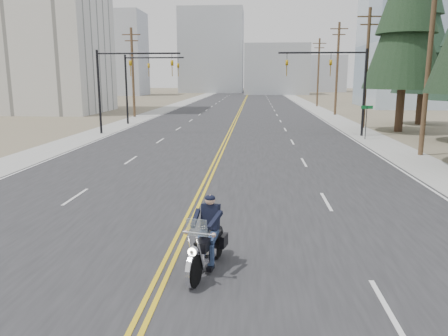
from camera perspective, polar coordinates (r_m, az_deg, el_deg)
road at (r=74.73m, az=2.40°, el=8.09°), size 20.00×200.00×0.01m
sidewalk_left at (r=75.94m, az=-6.39°, el=8.08°), size 3.00×200.00×0.01m
sidewalk_right at (r=75.27m, az=11.27°, el=7.90°), size 3.00×200.00×0.01m
traffic_mast_left at (r=38.22m, az=-13.21°, el=11.72°), size 7.10×0.26×7.00m
traffic_mast_right at (r=37.17m, az=14.89°, el=11.65°), size 7.10×0.26×7.00m
traffic_mast_far at (r=46.01m, az=-10.64°, el=11.70°), size 6.10×0.26×7.00m
street_sign at (r=35.72m, az=18.11°, el=6.43°), size 0.90×0.06×2.62m
utility_pole_b at (r=29.44m, az=25.25°, el=13.06°), size 2.20×0.30×11.50m
utility_pole_c at (r=43.79m, az=18.12°, el=12.46°), size 2.20×0.30×11.00m
utility_pole_d at (r=58.48m, az=14.57°, el=12.58°), size 2.20×0.30×11.50m
utility_pole_e at (r=75.26m, az=12.22°, el=12.23°), size 2.20×0.30×11.00m
utility_pole_left at (r=54.57m, az=-11.83°, el=12.26°), size 2.20×0.30×10.50m
glass_building at (r=80.46m, az=26.69°, el=14.27°), size 24.00×16.00×20.00m
haze_bldg_a at (r=125.36m, az=-13.63°, el=14.28°), size 14.00×12.00×22.00m
haze_bldg_b at (r=129.70m, az=6.80°, el=12.65°), size 18.00×14.00×14.00m
haze_bldg_c at (r=120.70m, az=22.92°, el=12.86°), size 16.00×12.00×18.00m
haze_bldg_d at (r=145.48m, az=-1.59°, el=14.98°), size 20.00×15.00×26.00m
haze_bldg_e at (r=156.23m, az=12.74°, el=11.91°), size 14.00×14.00×12.00m
haze_bldg_f at (r=144.35m, az=-17.56°, el=12.50°), size 12.00×12.00×16.00m
motorcyclist at (r=10.86m, az=-2.35°, el=-8.78°), size 1.54×2.58×1.89m
conifer_tall at (r=42.41m, az=22.94°, el=19.13°), size 6.80×6.80×18.89m
conifer_far at (r=49.56m, az=24.95°, el=15.76°), size 5.94×5.94×15.92m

